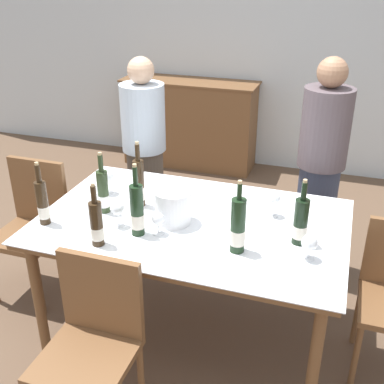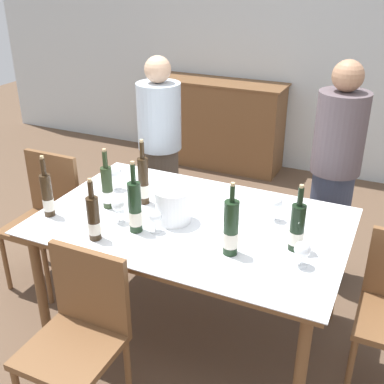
{
  "view_description": "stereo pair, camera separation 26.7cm",
  "coord_description": "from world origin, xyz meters",
  "views": [
    {
      "loc": [
        0.76,
        -2.28,
        2.13
      ],
      "look_at": [
        0.0,
        0.0,
        0.96
      ],
      "focal_mm": 45.0,
      "sensor_mm": 36.0,
      "label": 1
    },
    {
      "loc": [
        1.01,
        -2.18,
        2.13
      ],
      "look_at": [
        0.0,
        0.0,
        0.96
      ],
      "focal_mm": 45.0,
      "sensor_mm": 36.0,
      "label": 2
    }
  ],
  "objects": [
    {
      "name": "wine_glass_3",
      "position": [
        0.43,
        0.2,
        0.89
      ],
      "size": [
        0.07,
        0.07,
        0.15
      ],
      "color": "white",
      "rests_on": "dining_table"
    },
    {
      "name": "dining_table",
      "position": [
        0.0,
        0.0,
        0.71
      ],
      "size": [
        1.74,
        1.11,
        0.78
      ],
      "color": "brown",
      "rests_on": "ground_plane"
    },
    {
      "name": "ice_bucket",
      "position": [
        -0.09,
        -0.05,
        0.89
      ],
      "size": [
        0.21,
        0.21,
        0.2
      ],
      "color": "white",
      "rests_on": "dining_table"
    },
    {
      "name": "wine_bottle_3",
      "position": [
        -0.52,
        -0.06,
        0.91
      ],
      "size": [
        0.07,
        0.07,
        0.37
      ],
      "color": "#28381E",
      "rests_on": "dining_table"
    },
    {
      "name": "back_wall",
      "position": [
        0.0,
        2.88,
        1.4
      ],
      "size": [
        8.0,
        0.1,
        2.8
      ],
      "color": "silver",
      "rests_on": "ground_plane"
    },
    {
      "name": "chair_left_end",
      "position": [
        -1.17,
        0.09,
        0.54
      ],
      "size": [
        0.42,
        0.42,
        0.93
      ],
      "color": "brown",
      "rests_on": "ground_plane"
    },
    {
      "name": "wine_bottle_5",
      "position": [
        0.61,
        -0.05,
        0.9
      ],
      "size": [
        0.08,
        0.08,
        0.36
      ],
      "color": "black",
      "rests_on": "dining_table"
    },
    {
      "name": "wine_glass_4",
      "position": [
        -0.37,
        -0.19,
        0.89
      ],
      "size": [
        0.07,
        0.07,
        0.15
      ],
      "color": "white",
      "rests_on": "dining_table"
    },
    {
      "name": "sideboard_cabinet",
      "position": [
        -0.9,
        2.59,
        0.48
      ],
      "size": [
        1.48,
        0.46,
        0.96
      ],
      "color": "brown",
      "rests_on": "ground_plane"
    },
    {
      "name": "ground_plane",
      "position": [
        0.0,
        0.0,
        0.0
      ],
      "size": [
        12.0,
        12.0,
        0.0
      ],
      "primitive_type": "plane",
      "color": "brown"
    },
    {
      "name": "wine_bottle_0",
      "position": [
        -0.36,
        0.08,
        0.92
      ],
      "size": [
        0.07,
        0.07,
        0.41
      ],
      "color": "#332314",
      "rests_on": "dining_table"
    },
    {
      "name": "wine_bottle_4",
      "position": [
        0.32,
        -0.23,
        0.92
      ],
      "size": [
        0.08,
        0.08,
        0.39
      ],
      "color": "black",
      "rests_on": "dining_table"
    },
    {
      "name": "wine_bottle_2",
      "position": [
        -0.78,
        -0.29,
        0.91
      ],
      "size": [
        0.06,
        0.06,
        0.37
      ],
      "color": "#332314",
      "rests_on": "dining_table"
    },
    {
      "name": "wine_bottle_6",
      "position": [
        -0.23,
        -0.23,
        0.92
      ],
      "size": [
        0.07,
        0.07,
        0.41
      ],
      "color": "black",
      "rests_on": "dining_table"
    },
    {
      "name": "wine_glass_1",
      "position": [
        0.67,
        -0.19,
        0.87
      ],
      "size": [
        0.08,
        0.08,
        0.14
      ],
      "color": "white",
      "rests_on": "dining_table"
    },
    {
      "name": "person_guest_left",
      "position": [
        0.63,
        0.91,
        0.79
      ],
      "size": [
        0.33,
        0.33,
        1.58
      ],
      "color": "#383F56",
      "rests_on": "ground_plane"
    },
    {
      "name": "wine_glass_0",
      "position": [
        -0.62,
        0.17,
        0.89
      ],
      "size": [
        0.09,
        0.09,
        0.16
      ],
      "color": "white",
      "rests_on": "dining_table"
    },
    {
      "name": "wine_glass_2",
      "position": [
        -0.13,
        -0.2,
        0.87
      ],
      "size": [
        0.07,
        0.07,
        0.13
      ],
      "color": "white",
      "rests_on": "dining_table"
    },
    {
      "name": "person_host",
      "position": [
        -0.68,
        0.88,
        0.75
      ],
      "size": [
        0.33,
        0.33,
        1.51
      ],
      "color": "#51473D",
      "rests_on": "ground_plane"
    },
    {
      "name": "wine_bottle_1",
      "position": [
        -0.38,
        -0.4,
        0.9
      ],
      "size": [
        0.07,
        0.07,
        0.35
      ],
      "color": "#332314",
      "rests_on": "dining_table"
    },
    {
      "name": "chair_near_front",
      "position": [
        -0.23,
        -0.79,
        0.54
      ],
      "size": [
        0.42,
        0.42,
        0.91
      ],
      "color": "brown",
      "rests_on": "ground_plane"
    }
  ]
}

